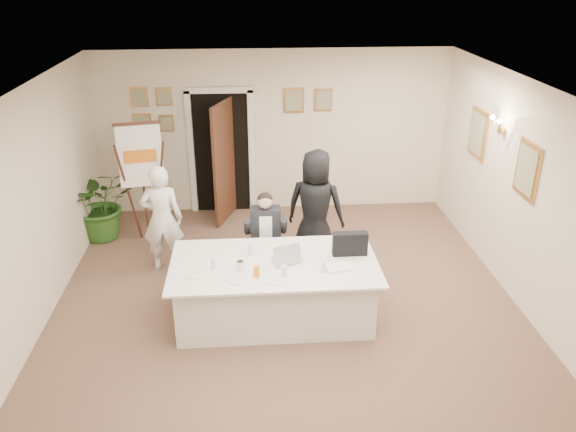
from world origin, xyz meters
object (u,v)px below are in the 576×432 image
at_px(flip_chart, 144,188).
at_px(oj_glass, 256,272).
at_px(potted_palm, 101,203).
at_px(laptop_bag, 350,244).
at_px(paper_stack, 338,267).
at_px(seated_man, 266,238).
at_px(standing_woman, 315,208).
at_px(standing_man, 162,219).
at_px(steel_jug, 240,265).
at_px(conference_table, 274,289).
at_px(laptop, 287,250).

height_order(flip_chart, oj_glass, flip_chart).
height_order(potted_palm, laptop_bag, potted_palm).
bearing_deg(paper_stack, seated_man, 126.59).
distance_m(standing_woman, oj_glass, 1.94).
relative_size(standing_man, laptop_bag, 3.68).
distance_m(standing_woman, steel_jug, 1.88).
xyz_separation_m(seated_man, standing_man, (-1.44, 0.42, 0.13)).
xyz_separation_m(seated_man, paper_stack, (0.82, -1.10, 0.14)).
relative_size(standing_woman, oj_glass, 13.21).
distance_m(conference_table, potted_palm, 3.60).
xyz_separation_m(paper_stack, steel_jug, (-1.15, 0.05, 0.04)).
bearing_deg(conference_table, flip_chart, 129.28).
distance_m(flip_chart, laptop, 3.09).
distance_m(seated_man, flip_chart, 2.34).
height_order(conference_table, seated_man, seated_man).
bearing_deg(seated_man, conference_table, -98.83).
height_order(standing_woman, paper_stack, standing_woman).
distance_m(seated_man, laptop, 0.93).
height_order(laptop_bag, paper_stack, laptop_bag).
distance_m(standing_man, paper_stack, 2.73).
bearing_deg(oj_glass, standing_man, 128.01).
relative_size(laptop_bag, oj_glass, 3.30).
height_order(paper_stack, steel_jug, steel_jug).
bearing_deg(standing_man, potted_palm, -44.62).
height_order(seated_man, laptop_bag, seated_man).
height_order(flip_chart, laptop, flip_chart).
bearing_deg(standing_woman, paper_stack, 112.03).
height_order(conference_table, oj_glass, oj_glass).
bearing_deg(standing_man, seated_man, 163.57).
relative_size(paper_stack, oj_glass, 2.39).
bearing_deg(conference_table, potted_palm, 137.16).
relative_size(seated_man, oj_glass, 10.08).
relative_size(standing_woman, steel_jug, 15.61).
bearing_deg(seated_man, standing_man, 150.44).
xyz_separation_m(flip_chart, oj_glass, (1.70, -2.66, -0.03)).
bearing_deg(steel_jug, laptop_bag, 11.48).
height_order(flip_chart, laptop_bag, flip_chart).
bearing_deg(laptop_bag, paper_stack, -120.97).
xyz_separation_m(flip_chart, laptop, (2.07, -2.29, 0.04)).
relative_size(seated_man, flip_chart, 0.69).
relative_size(laptop, oj_glass, 2.77).
bearing_deg(potted_palm, laptop, -40.63).
relative_size(conference_table, standing_man, 1.59).
height_order(flip_chart, standing_man, flip_chart).
height_order(standing_woman, laptop_bag, standing_woman).
distance_m(standing_man, potted_palm, 1.59).
relative_size(standing_man, standing_woman, 0.92).
relative_size(oj_glass, steel_jug, 1.18).
bearing_deg(potted_palm, paper_stack, -37.92).
bearing_deg(paper_stack, laptop_bag, 59.37).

